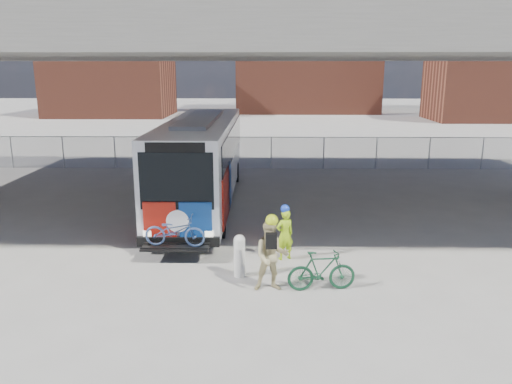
{
  "coord_description": "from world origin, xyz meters",
  "views": [
    {
      "loc": [
        0.66,
        -16.22,
        5.63
      ],
      "look_at": [
        0.36,
        -0.05,
        1.6
      ],
      "focal_mm": 35.0,
      "sensor_mm": 36.0,
      "label": 1
    }
  ],
  "objects_px": {
    "bollard": "(240,254)",
    "cyclist_tan": "(272,255)",
    "bus": "(202,155)",
    "bike_parked": "(322,271)",
    "cyclist_hivis": "(285,233)"
  },
  "relations": [
    {
      "from": "bollard",
      "to": "cyclist_tan",
      "type": "relative_size",
      "value": 0.59
    },
    {
      "from": "bus",
      "to": "bike_parked",
      "type": "xyz_separation_m",
      "value": [
        4.13,
        -8.48,
        -1.57
      ]
    },
    {
      "from": "bus",
      "to": "cyclist_hivis",
      "type": "relative_size",
      "value": 7.56
    },
    {
      "from": "bollard",
      "to": "cyclist_hivis",
      "type": "bearing_deg",
      "value": 45.25
    },
    {
      "from": "bike_parked",
      "to": "bus",
      "type": "bearing_deg",
      "value": 19.17
    },
    {
      "from": "cyclist_hivis",
      "to": "cyclist_tan",
      "type": "xyz_separation_m",
      "value": [
        -0.42,
        -2.18,
        0.14
      ]
    },
    {
      "from": "bollard",
      "to": "cyclist_tan",
      "type": "bearing_deg",
      "value": -45.07
    },
    {
      "from": "cyclist_hivis",
      "to": "cyclist_tan",
      "type": "distance_m",
      "value": 2.22
    },
    {
      "from": "bus",
      "to": "cyclist_tan",
      "type": "bearing_deg",
      "value": -71.55
    },
    {
      "from": "cyclist_hivis",
      "to": "bike_parked",
      "type": "height_order",
      "value": "cyclist_hivis"
    },
    {
      "from": "cyclist_tan",
      "to": "bike_parked",
      "type": "bearing_deg",
      "value": -3.64
    },
    {
      "from": "bus",
      "to": "cyclist_hivis",
      "type": "bearing_deg",
      "value": -62.73
    },
    {
      "from": "bollard",
      "to": "cyclist_tan",
      "type": "height_order",
      "value": "cyclist_tan"
    },
    {
      "from": "bollard",
      "to": "bike_parked",
      "type": "height_order",
      "value": "bollard"
    },
    {
      "from": "bus",
      "to": "cyclist_hivis",
      "type": "distance_m",
      "value": 7.22
    }
  ]
}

